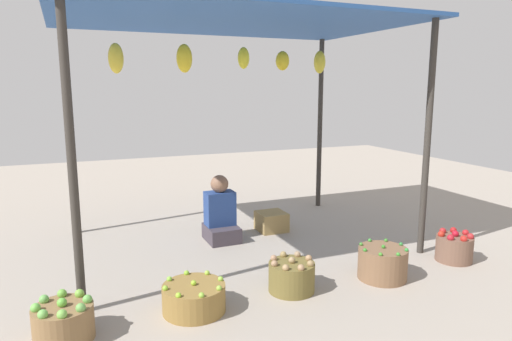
% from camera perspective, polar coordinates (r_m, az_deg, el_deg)
% --- Properties ---
extents(ground_plane, '(14.00, 14.00, 0.00)m').
position_cam_1_polar(ground_plane, '(5.40, -2.41, -8.94)').
color(ground_plane, '#A19689').
extents(market_stall_structure, '(3.78, 2.50, 2.51)m').
position_cam_1_polar(market_stall_structure, '(5.13, -2.77, 16.48)').
color(market_stall_structure, '#38332D').
rests_on(market_stall_structure, ground).
extents(vendor_person, '(0.36, 0.44, 0.78)m').
position_cam_1_polar(vendor_person, '(5.40, -4.47, -5.65)').
color(vendor_person, '#3F3740').
rests_on(vendor_person, ground).
extents(basket_green_apples, '(0.42, 0.42, 0.32)m').
position_cam_1_polar(basket_green_apples, '(3.68, -23.01, -17.06)').
color(basket_green_apples, olive).
rests_on(basket_green_apples, ground).
extents(basket_limes, '(0.51, 0.51, 0.26)m').
position_cam_1_polar(basket_limes, '(3.84, -7.79, -15.54)').
color(basket_limes, olive).
rests_on(basket_limes, ground).
extents(basket_potatoes, '(0.41, 0.41, 0.32)m').
position_cam_1_polar(basket_potatoes, '(4.14, 4.49, -13.07)').
color(basket_potatoes, brown).
rests_on(basket_potatoes, ground).
extents(basket_green_chilies, '(0.46, 0.46, 0.33)m').
position_cam_1_polar(basket_green_chilies, '(4.54, 15.59, -11.13)').
color(basket_green_chilies, brown).
rests_on(basket_green_chilies, ground).
extents(basket_red_apples, '(0.37, 0.37, 0.33)m').
position_cam_1_polar(basket_red_apples, '(5.22, 23.62, -8.85)').
color(basket_red_apples, brown).
rests_on(basket_red_apples, ground).
extents(wooden_crate_near_vendor, '(0.34, 0.34, 0.24)m').
position_cam_1_polar(wooden_crate_near_vendor, '(5.78, 1.95, -6.39)').
color(wooden_crate_near_vendor, olive).
rests_on(wooden_crate_near_vendor, ground).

